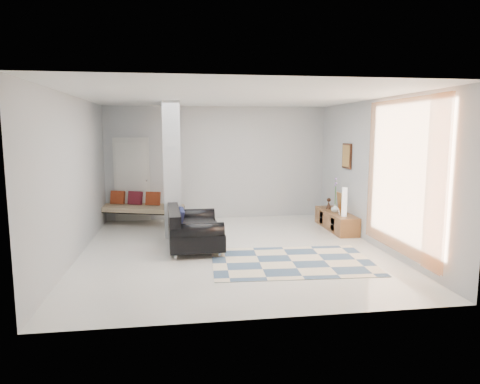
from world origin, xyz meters
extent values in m
plane|color=silver|center=(0.00, 0.00, 0.00)|extent=(6.00, 6.00, 0.00)
plane|color=white|center=(0.00, 0.00, 2.80)|extent=(6.00, 6.00, 0.00)
plane|color=#B3B6B8|center=(0.00, 3.00, 1.40)|extent=(6.00, 0.00, 6.00)
plane|color=#B3B6B8|center=(0.00, -3.00, 1.40)|extent=(6.00, 0.00, 6.00)
plane|color=#B3B6B8|center=(-2.75, 0.00, 1.40)|extent=(0.00, 6.00, 6.00)
plane|color=#B3B6B8|center=(2.75, 0.00, 1.40)|extent=(0.00, 6.00, 6.00)
cube|color=#A7AAAE|center=(-1.10, 1.60, 1.40)|extent=(0.35, 1.20, 2.80)
cube|color=silver|center=(-2.10, 2.96, 1.02)|extent=(0.85, 0.06, 2.04)
plane|color=#FF8F43|center=(2.67, -1.15, 1.45)|extent=(0.00, 2.55, 2.55)
cube|color=#3A1C0F|center=(2.72, 1.32, 1.65)|extent=(0.04, 0.45, 0.55)
cube|color=brown|center=(2.52, 1.32, 0.20)|extent=(0.45, 1.65, 0.40)
cube|color=#3A1C0F|center=(2.30, 0.95, 0.20)|extent=(0.02, 0.22, 0.28)
cube|color=#3A1C0F|center=(2.30, 1.68, 0.20)|extent=(0.02, 0.22, 0.28)
cube|color=#E79A43|center=(2.70, 1.55, 0.60)|extent=(0.09, 0.32, 0.40)
cube|color=silver|center=(2.42, 0.95, 0.46)|extent=(0.04, 0.10, 0.12)
cylinder|color=silver|center=(-1.05, -0.45, 0.05)|extent=(0.05, 0.05, 0.10)
cylinder|color=silver|center=(-1.10, 0.92, 0.05)|extent=(0.05, 0.05, 0.10)
cylinder|color=silver|center=(-0.28, -0.42, 0.05)|extent=(0.05, 0.05, 0.10)
cylinder|color=silver|center=(-0.34, 0.94, 0.05)|extent=(0.05, 0.05, 0.10)
cube|color=black|center=(-0.69, 0.25, 0.25)|extent=(1.03, 1.64, 0.30)
cube|color=black|center=(-1.07, 0.23, 0.58)|extent=(0.26, 1.61, 0.36)
cylinder|color=black|center=(-0.67, -0.44, 0.48)|extent=(0.93, 0.32, 0.28)
cylinder|color=black|center=(-0.72, 0.93, 0.48)|extent=(0.93, 0.32, 0.28)
cube|color=black|center=(-0.95, 0.24, 0.60)|extent=(0.16, 0.59, 0.31)
cylinder|color=black|center=(-2.94, 2.44, 0.20)|extent=(0.04, 0.04, 0.40)
cylinder|color=black|center=(-1.11, 1.83, 0.20)|extent=(0.04, 0.04, 0.40)
cylinder|color=black|center=(-2.69, 3.20, 0.20)|extent=(0.04, 0.04, 0.40)
cylinder|color=black|center=(-0.86, 2.59, 0.20)|extent=(0.04, 0.04, 0.40)
cube|color=beige|center=(-1.90, 2.51, 0.38)|extent=(2.11, 1.40, 0.12)
cube|color=maroon|center=(-2.44, 2.85, 0.60)|extent=(0.37, 0.26, 0.33)
cube|color=maroon|center=(-2.01, 2.71, 0.60)|extent=(0.37, 0.26, 0.33)
cube|color=maroon|center=(-1.59, 2.57, 0.60)|extent=(0.37, 0.26, 0.33)
cube|color=beige|center=(0.90, -0.90, 0.01)|extent=(2.78, 1.93, 0.01)
cylinder|color=beige|center=(2.50, 0.82, 0.71)|extent=(0.11, 0.11, 0.61)
imported|color=white|center=(2.47, 1.28, 0.49)|extent=(0.18, 0.18, 0.18)
camera|label=1|loc=(-0.98, -7.69, 2.20)|focal=32.00mm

